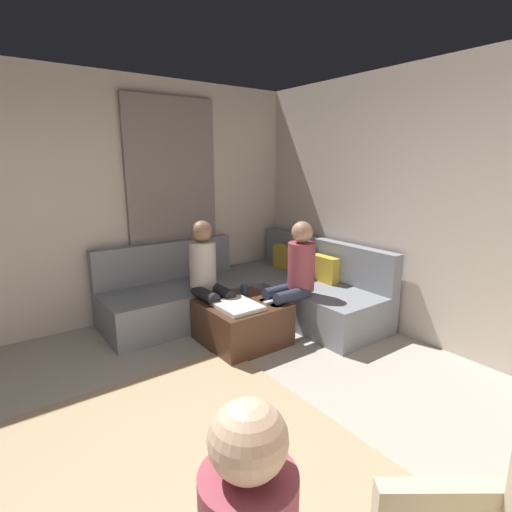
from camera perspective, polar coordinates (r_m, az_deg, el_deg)
The scene contains 11 objects.
wall_back at distance 3.95m, azimuth 30.87°, elevation 5.23°, with size 6.00×0.12×2.70m, color beige.
wall_left at distance 4.54m, azimuth -27.60°, elevation 6.43°, with size 0.12×6.00×2.70m, color beige.
curtain_panel at distance 4.82m, azimuth -11.82°, elevation 6.80°, with size 0.06×1.10×2.50m, color gray.
area_rug at distance 2.60m, azimuth -9.95°, elevation -30.01°, with size 2.60×2.20×0.01m, color tan.
sectional_couch at distance 4.67m, azimuth -0.82°, elevation -5.34°, with size 2.10×2.55×0.87m.
ottoman at distance 4.04m, azimuth -2.02°, elevation -9.49°, with size 0.76×0.76×0.42m, color #4C2D1E.
folded_blanket at distance 3.82m, azimuth -2.70°, elevation -7.20°, with size 0.44×0.36×0.04m, color white.
coffee_mug at distance 4.22m, azimuth -1.71°, elevation -4.76°, with size 0.08×0.08×0.10m, color #334C72.
game_remote at distance 3.95m, azimuth 2.09°, elevation -6.61°, with size 0.05×0.15×0.02m, color white.
person_on_couch_back at distance 4.07m, azimuth 5.50°, elevation -2.70°, with size 0.30×0.60×1.20m.
person_on_couch_side at distance 4.11m, azimuth -7.00°, elevation -2.58°, with size 0.60×0.30×1.20m.
Camera 1 is at (1.52, -0.68, 1.79)m, focal length 27.74 mm.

